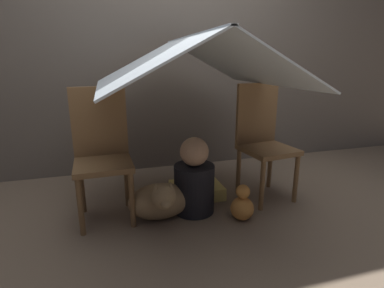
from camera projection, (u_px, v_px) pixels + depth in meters
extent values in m
plane|color=#7A6651|center=(201.00, 222.00, 2.07)|extent=(8.80, 8.80, 0.00)
cube|color=#6B6056|center=(164.00, 42.00, 2.85)|extent=(7.00, 0.05, 2.50)
cylinder|color=brown|center=(80.00, 207.00, 1.87)|extent=(0.04, 0.04, 0.39)
cylinder|color=brown|center=(132.00, 200.00, 1.97)|extent=(0.04, 0.04, 0.39)
cylinder|color=brown|center=(82.00, 187.00, 2.16)|extent=(0.04, 0.04, 0.39)
cylinder|color=brown|center=(127.00, 182.00, 2.26)|extent=(0.04, 0.04, 0.39)
cube|color=brown|center=(103.00, 165.00, 2.01)|extent=(0.39, 0.39, 0.04)
cube|color=brown|center=(99.00, 122.00, 2.10)|extent=(0.38, 0.04, 0.49)
cylinder|color=brown|center=(262.00, 186.00, 2.19)|extent=(0.04, 0.04, 0.39)
cylinder|color=brown|center=(296.00, 179.00, 2.32)|extent=(0.04, 0.04, 0.39)
cylinder|color=brown|center=(238.00, 171.00, 2.47)|extent=(0.04, 0.04, 0.39)
cylinder|color=brown|center=(270.00, 166.00, 2.60)|extent=(0.04, 0.04, 0.39)
cube|color=brown|center=(268.00, 150.00, 2.34)|extent=(0.42, 0.42, 0.04)
cube|color=brown|center=(257.00, 113.00, 2.42)|extent=(0.38, 0.08, 0.49)
cube|color=silver|center=(145.00, 62.00, 1.91)|extent=(0.63, 1.36, 0.33)
cube|color=silver|center=(235.00, 62.00, 2.08)|extent=(0.63, 1.36, 0.33)
cube|color=silver|center=(192.00, 36.00, 1.95)|extent=(0.04, 1.36, 0.01)
cylinder|color=black|center=(195.00, 188.00, 2.18)|extent=(0.29, 0.29, 0.36)
sphere|color=tan|center=(195.00, 152.00, 2.11)|extent=(0.21, 0.21, 0.21)
ellipsoid|color=#9E7F56|center=(160.00, 201.00, 2.09)|extent=(0.44, 0.24, 0.26)
sphere|color=#9E7F56|center=(164.00, 197.00, 1.91)|extent=(0.16, 0.16, 0.16)
ellipsoid|color=#9E7F56|center=(166.00, 204.00, 1.85)|extent=(0.06, 0.08, 0.06)
cone|color=#9E7F56|center=(156.00, 189.00, 1.88)|extent=(0.06, 0.06, 0.07)
cone|color=#9E7F56|center=(171.00, 187.00, 1.91)|extent=(0.06, 0.06, 0.07)
cube|color=#E5CC66|center=(196.00, 190.00, 2.46)|extent=(0.40, 0.32, 0.10)
sphere|color=#D88C3F|center=(242.00, 208.00, 2.09)|extent=(0.16, 0.16, 0.16)
sphere|color=#D88C3F|center=(243.00, 192.00, 2.05)|extent=(0.10, 0.10, 0.10)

